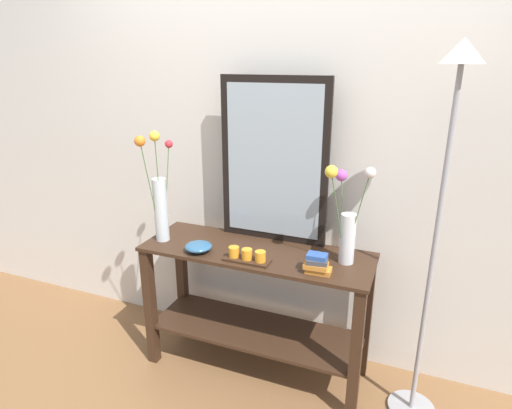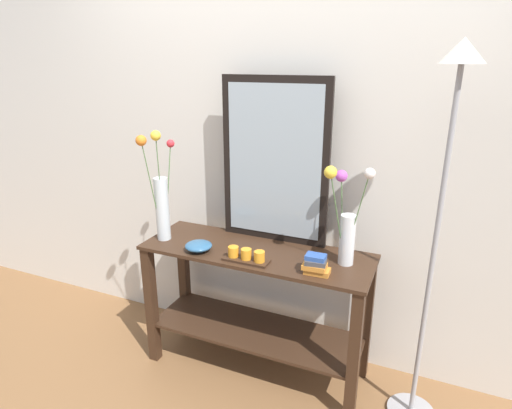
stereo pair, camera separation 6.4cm
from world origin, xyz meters
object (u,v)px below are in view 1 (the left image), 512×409
(vase_right, at_px, (347,222))
(console_table, at_px, (256,296))
(floor_lamp, at_px, (444,184))
(book_stack, at_px, (317,264))
(candle_tray, at_px, (247,256))
(decorative_bowl, at_px, (198,247))
(tall_vase_left, at_px, (159,199))
(mirror_leaning, at_px, (274,162))

(vase_right, bearing_deg, console_table, -176.37)
(floor_lamp, bearing_deg, vase_right, 174.00)
(book_stack, relative_size, floor_lamp, 0.07)
(candle_tray, relative_size, decorative_bowl, 1.65)
(floor_lamp, bearing_deg, book_stack, -167.43)
(console_table, bearing_deg, candle_tray, -87.80)
(tall_vase_left, height_order, floor_lamp, floor_lamp)
(candle_tray, height_order, floor_lamp, floor_lamp)
(vase_right, height_order, decorative_bowl, vase_right)
(vase_right, xyz_separation_m, candle_tray, (-0.47, -0.17, -0.20))
(candle_tray, distance_m, book_stack, 0.37)
(mirror_leaning, distance_m, decorative_bowl, 0.62)
(decorative_bowl, distance_m, floor_lamp, 1.26)
(book_stack, bearing_deg, candle_tray, -178.27)
(console_table, height_order, book_stack, book_stack)
(mirror_leaning, height_order, book_stack, mirror_leaning)
(candle_tray, bearing_deg, tall_vase_left, 173.08)
(tall_vase_left, bearing_deg, console_table, 7.38)
(tall_vase_left, relative_size, candle_tray, 2.63)
(floor_lamp, bearing_deg, candle_tray, -171.87)
(console_table, distance_m, mirror_leaning, 0.77)
(decorative_bowl, distance_m, book_stack, 0.66)
(tall_vase_left, relative_size, decorative_bowl, 4.33)
(vase_right, distance_m, floor_lamp, 0.49)
(mirror_leaning, distance_m, tall_vase_left, 0.67)
(vase_right, bearing_deg, tall_vase_left, -174.34)
(candle_tray, relative_size, book_stack, 1.81)
(mirror_leaning, height_order, vase_right, mirror_leaning)
(tall_vase_left, bearing_deg, candle_tray, -6.92)
(tall_vase_left, height_order, vase_right, tall_vase_left)
(console_table, xyz_separation_m, floor_lamp, (0.89, -0.01, 0.76))
(candle_tray, bearing_deg, console_table, 92.20)
(mirror_leaning, distance_m, floor_lamp, 0.88)
(console_table, distance_m, book_stack, 0.51)
(tall_vase_left, distance_m, candle_tray, 0.61)
(vase_right, bearing_deg, book_stack, -122.60)
(tall_vase_left, xyz_separation_m, book_stack, (0.93, -0.06, -0.21))
(tall_vase_left, bearing_deg, floor_lamp, 2.31)
(vase_right, xyz_separation_m, floor_lamp, (0.41, -0.04, 0.25))
(book_stack, height_order, floor_lamp, floor_lamp)
(console_table, bearing_deg, tall_vase_left, -172.62)
(mirror_leaning, height_order, decorative_bowl, mirror_leaning)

